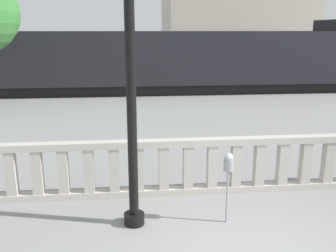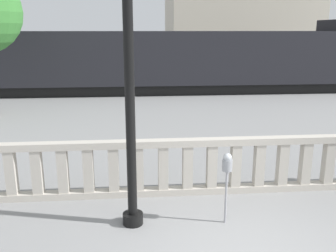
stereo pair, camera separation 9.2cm
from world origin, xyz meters
TOP-DOWN VIEW (x-y plane):
  - balustrade at (-0.00, 2.57)m, footprint 12.77×0.24m
  - lamppost at (-1.64, 1.40)m, footprint 0.43×0.43m
  - parking_meter at (-0.00, 1.31)m, footprint 0.17×0.17m
  - train_near at (-0.66, 15.70)m, footprint 25.91×2.99m

SIDE VIEW (x-z plane):
  - balustrade at x=0.00m, z-range 0.00..1.19m
  - parking_meter at x=0.00m, z-range 0.39..1.69m
  - train_near at x=-0.66m, z-range -0.21..3.65m
  - lamppost at x=-1.64m, z-range 0.56..6.96m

